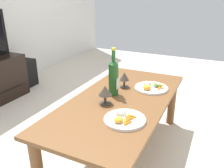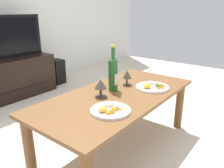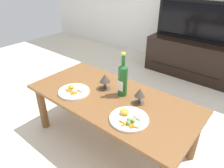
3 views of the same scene
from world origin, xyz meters
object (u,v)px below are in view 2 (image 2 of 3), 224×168
at_px(goblet_left, 101,85).
at_px(dinner_plate_right, 152,87).
at_px(tv_stand, 5,79).
at_px(goblet_right, 127,75).
at_px(dinner_plate_left, 110,110).
at_px(floor_speaker, 57,72).
at_px(wine_bottle, 113,73).
at_px(dining_table, 118,103).

relative_size(goblet_left, dinner_plate_right, 0.50).
xyz_separation_m(tv_stand, goblet_left, (-0.13, -1.67, 0.30)).
distance_m(goblet_right, dinner_plate_right, 0.23).
bearing_deg(dinner_plate_left, goblet_left, 53.24).
xyz_separation_m(goblet_left, goblet_right, (0.34, 0.00, -0.01)).
relative_size(goblet_right, dinner_plate_left, 0.49).
bearing_deg(dinner_plate_right, floor_speaker, 74.69).
height_order(tv_stand, wine_bottle, wine_bottle).
xyz_separation_m(floor_speaker, dinner_plate_right, (-0.50, -1.84, 0.29)).
xyz_separation_m(wine_bottle, goblet_left, (-0.17, -0.02, -0.05)).
height_order(wine_bottle, goblet_left, wine_bottle).
relative_size(floor_speaker, dinner_plate_right, 1.35).
distance_m(wine_bottle, goblet_right, 0.18).
xyz_separation_m(floor_speaker, dinner_plate_left, (-1.05, -1.84, 0.29)).
bearing_deg(goblet_right, wine_bottle, 174.43).
height_order(floor_speaker, wine_bottle, wine_bottle).
distance_m(tv_stand, goblet_right, 1.70).
xyz_separation_m(tv_stand, dinner_plate_left, (-0.28, -1.87, 0.22)).
relative_size(dinner_plate_left, dinner_plate_right, 0.96).
bearing_deg(goblet_right, goblet_left, 180.00).
height_order(floor_speaker, dinner_plate_right, dinner_plate_right).
xyz_separation_m(goblet_right, dinner_plate_right, (0.05, -0.21, -0.07)).
distance_m(tv_stand, dinner_plate_right, 1.91).
bearing_deg(tv_stand, goblet_right, -82.86).
distance_m(dining_table, goblet_right, 0.28).
height_order(goblet_left, dinner_plate_left, goblet_left).
bearing_deg(dinner_plate_left, wine_bottle, 34.64).
distance_m(dining_table, floor_speaker, 1.88).
relative_size(tv_stand, goblet_left, 8.88).
distance_m(dining_table, goblet_left, 0.21).
xyz_separation_m(dining_table, goblet_right, (0.22, 0.06, 0.16)).
bearing_deg(goblet_left, dining_table, -28.25).
relative_size(dining_table, tv_stand, 1.16).
relative_size(tv_stand, dinner_plate_right, 4.43).
relative_size(dining_table, goblet_left, 10.28).
xyz_separation_m(floor_speaker, goblet_right, (-0.56, -1.63, 0.36)).
bearing_deg(goblet_right, tv_stand, 97.14).
height_order(goblet_right, dinner_plate_left, goblet_right).
bearing_deg(tv_stand, wine_bottle, -88.61).
relative_size(wine_bottle, dinner_plate_left, 1.39).
bearing_deg(wine_bottle, floor_speaker, 65.77).
relative_size(dining_table, floor_speaker, 3.78).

